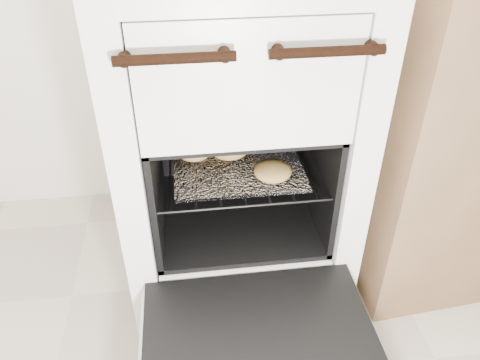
% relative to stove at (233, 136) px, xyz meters
% --- Properties ---
extents(stove, '(0.60, 0.67, 0.93)m').
position_rel_stove_xyz_m(stove, '(0.00, 0.00, 0.00)').
color(stove, silver).
rests_on(stove, ground).
extents(oven_door, '(0.54, 0.42, 0.04)m').
position_rel_stove_xyz_m(oven_door, '(0.00, -0.51, -0.25)').
color(oven_door, black).
rests_on(oven_door, stove).
extents(oven_rack, '(0.44, 0.42, 0.01)m').
position_rel_stove_xyz_m(oven_rack, '(0.00, -0.07, -0.04)').
color(oven_rack, black).
rests_on(oven_rack, stove).
extents(foil_sheet, '(0.34, 0.30, 0.01)m').
position_rel_stove_xyz_m(foil_sheet, '(0.00, -0.09, -0.04)').
color(foil_sheet, white).
rests_on(foil_sheet, oven_rack).
extents(baked_rolls, '(0.32, 0.30, 0.05)m').
position_rel_stove_xyz_m(baked_rolls, '(-0.06, -0.05, -0.01)').
color(baked_rolls, tan).
rests_on(baked_rolls, foil_sheet).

